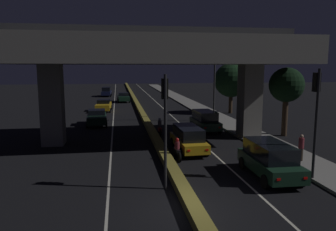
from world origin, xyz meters
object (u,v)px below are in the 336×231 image
at_px(street_lamp, 211,77).
at_px(motorcycle_black_filtering_near, 177,150).
at_px(car_dark_blue_fourth_oncoming, 107,91).
at_px(pedestrian_on_sidewalk, 301,148).
at_px(traffic_light_left_of_median, 165,112).
at_px(motorcycle_red_filtering_mid, 160,128).
at_px(car_dark_green_third, 205,120).
at_px(car_taxi_yellow_second_oncoming, 104,105).
at_px(traffic_light_right_of_median, 316,106).
at_px(car_dark_green_third_oncoming, 123,97).
at_px(car_dark_green_lead_oncoming, 97,117).
at_px(car_taxi_yellow_second, 188,138).
at_px(car_dark_green_lead, 270,159).

distance_m(street_lamp, motorcycle_black_filtering_near, 15.53).
bearing_deg(car_dark_blue_fourth_oncoming, motorcycle_black_filtering_near, 9.86).
bearing_deg(pedestrian_on_sidewalk, traffic_light_left_of_median, -161.75).
xyz_separation_m(motorcycle_red_filtering_mid, pedestrian_on_sidewalk, (7.37, -9.44, 0.33)).
xyz_separation_m(car_dark_green_third, car_taxi_yellow_second_oncoming, (-9.62, 14.84, -0.20)).
bearing_deg(traffic_light_right_of_median, motorcycle_red_filtering_mid, 117.01).
distance_m(car_dark_green_third_oncoming, car_dark_blue_fourth_oncoming, 11.34).
bearing_deg(car_dark_green_lead_oncoming, pedestrian_on_sidewalk, 38.08).
height_order(car_dark_green_lead_oncoming, car_taxi_yellow_second_oncoming, car_dark_green_lead_oncoming).
height_order(car_dark_green_third, pedestrian_on_sidewalk, car_dark_green_third).
distance_m(traffic_light_right_of_median, motorcycle_red_filtering_mid, 14.19).
height_order(traffic_light_left_of_median, car_dark_green_third_oncoming, traffic_light_left_of_median).
bearing_deg(car_taxi_yellow_second_oncoming, street_lamp, 51.51).
height_order(traffic_light_right_of_median, car_dark_green_third, traffic_light_right_of_median).
relative_size(car_taxi_yellow_second_oncoming, motorcycle_red_filtering_mid, 2.44).
distance_m(car_taxi_yellow_second, car_dark_green_lead_oncoming, 13.18).
bearing_deg(motorcycle_black_filtering_near, motorcycle_red_filtering_mid, -2.78).
distance_m(traffic_light_left_of_median, motorcycle_black_filtering_near, 5.84).
height_order(car_taxi_yellow_second, car_dark_green_third_oncoming, car_taxi_yellow_second).
bearing_deg(traffic_light_right_of_median, pedestrian_on_sidewalk, 69.16).
bearing_deg(traffic_light_left_of_median, car_dark_green_lead, 7.79).
xyz_separation_m(traffic_light_left_of_median, motorcycle_red_filtering_mid, (1.33, 12.31, -3.07)).
relative_size(street_lamp, car_taxi_yellow_second, 1.63).
bearing_deg(traffic_light_left_of_median, car_taxi_yellow_second, 68.85).
relative_size(street_lamp, car_dark_green_third_oncoming, 1.84).
distance_m(traffic_light_right_of_median, pedestrian_on_sidewalk, 4.22).
bearing_deg(car_taxi_yellow_second_oncoming, car_dark_green_third_oncoming, 168.01).
bearing_deg(traffic_light_left_of_median, pedestrian_on_sidewalk, 18.25).
relative_size(car_dark_green_lead, car_dark_blue_fourth_oncoming, 1.02).
bearing_deg(car_taxi_yellow_second_oncoming, car_dark_green_third, 35.39).
height_order(street_lamp, car_dark_blue_fourth_oncoming, street_lamp).
distance_m(car_dark_green_lead, car_dark_blue_fourth_oncoming, 50.35).
relative_size(motorcycle_red_filtering_mid, pedestrian_on_sidewalk, 1.21).
distance_m(traffic_light_left_of_median, car_taxi_yellow_second, 7.72).
bearing_deg(car_taxi_yellow_second, traffic_light_right_of_median, -145.30).
bearing_deg(motorcycle_red_filtering_mid, car_taxi_yellow_second_oncoming, 19.73).
distance_m(car_taxi_yellow_second, car_dark_green_third_oncoming, 32.73).
xyz_separation_m(traffic_light_right_of_median, car_dark_green_third_oncoming, (-8.81, 39.22, -3.09)).
relative_size(car_taxi_yellow_second, pedestrian_on_sidewalk, 2.98).
xyz_separation_m(car_taxi_yellow_second, car_dark_green_third, (3.03, 6.85, 0.05)).
bearing_deg(pedestrian_on_sidewalk, car_taxi_yellow_second, 147.78).
bearing_deg(traffic_light_right_of_median, car_dark_green_lead, 158.23).
distance_m(car_dark_green_third, car_taxi_yellow_second_oncoming, 17.69).
xyz_separation_m(car_dark_green_third, motorcycle_red_filtering_mid, (-4.30, -1.26, -0.33)).
height_order(car_dark_blue_fourth_oncoming, pedestrian_on_sidewalk, car_dark_blue_fourth_oncoming).
relative_size(traffic_light_right_of_median, car_taxi_yellow_second, 1.19).
xyz_separation_m(car_dark_green_third, car_dark_green_third_oncoming, (-6.84, 25.65, -0.20)).
bearing_deg(pedestrian_on_sidewalk, car_dark_blue_fourth_oncoming, 105.34).
height_order(car_dark_green_lead, car_dark_blue_fourth_oncoming, car_dark_green_lead).
relative_size(car_dark_green_lead_oncoming, car_dark_green_third_oncoming, 1.04).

